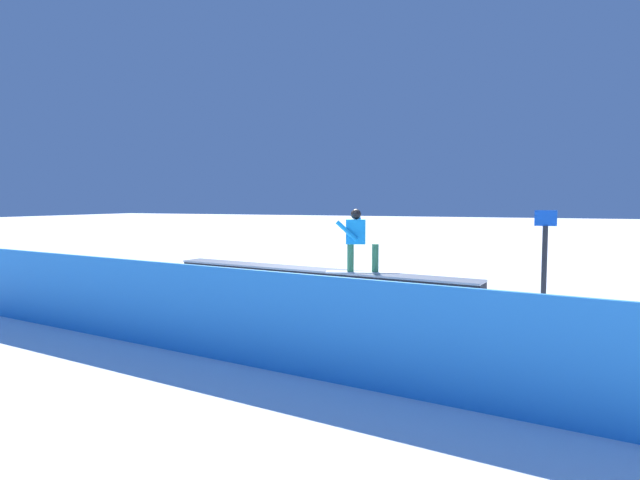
% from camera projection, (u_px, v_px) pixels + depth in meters
% --- Properties ---
extents(ground_plane, '(120.00, 120.00, 0.00)m').
position_uv_depth(ground_plane, '(314.00, 297.00, 11.85)').
color(ground_plane, white).
extents(grind_box, '(7.43, 1.62, 0.63)m').
position_uv_depth(grind_box, '(314.00, 284.00, 11.83)').
color(grind_box, black).
rests_on(grind_box, ground_plane).
extents(snowboarder, '(1.57, 0.71, 1.34)m').
position_uv_depth(snowboarder, '(358.00, 239.00, 11.15)').
color(snowboarder, silver).
rests_on(snowboarder, grind_box).
extents(safety_fence, '(11.71, 1.69, 1.26)m').
position_uv_depth(safety_fence, '(181.00, 308.00, 7.46)').
color(safety_fence, '#2B88E2').
rests_on(safety_fence, ground_plane).
extents(trail_marker, '(0.40, 0.10, 1.95)m').
position_uv_depth(trail_marker, '(544.00, 258.00, 10.18)').
color(trail_marker, '#262628').
rests_on(trail_marker, ground_plane).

